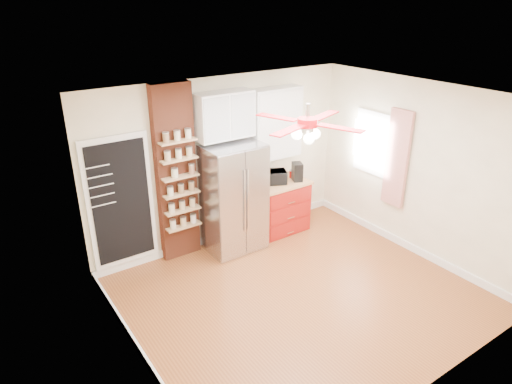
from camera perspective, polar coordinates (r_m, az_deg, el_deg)
floor at (r=6.46m, az=5.46°, el=-12.65°), size 4.50×4.50×0.00m
ceiling at (r=5.34m, az=6.58°, el=11.44°), size 4.50×4.50×0.00m
wall_back at (r=7.29m, az=-4.20°, el=3.77°), size 4.50×0.02×2.70m
wall_front at (r=4.65m, az=22.28°, el=-10.36°), size 4.50×0.02×2.70m
wall_left at (r=4.79m, az=-15.34°, el=-8.23°), size 0.02×4.00×2.70m
wall_right at (r=7.34m, az=19.56°, el=2.58°), size 0.02×4.00×2.70m
chalkboard at (r=6.72m, az=-16.54°, el=-1.24°), size 0.95×0.05×1.95m
brick_pillar at (r=6.86m, az=-9.98°, el=2.18°), size 0.60×0.16×2.70m
fridge at (r=7.15m, az=-2.92°, el=-0.71°), size 0.90×0.70×1.75m
upper_glass_cabinet at (r=6.89m, az=-4.01°, el=9.56°), size 0.90×0.35×0.70m
red_cabinet at (r=7.86m, az=2.97°, el=-1.76°), size 0.94×0.64×0.90m
upper_shelf_unit at (r=7.50m, az=2.40°, el=8.59°), size 0.90×0.30×1.15m
window at (r=7.78m, az=14.42°, el=5.93°), size 0.04×0.75×1.05m
curtain at (r=7.45m, az=17.21°, el=4.01°), size 0.06×0.40×1.55m
ceiling_fan at (r=5.41m, az=6.44°, el=8.58°), size 1.40×1.40×0.44m
toaster_oven at (r=7.58m, az=2.26°, el=1.88°), size 0.47×0.41×0.22m
coffee_maker at (r=7.71m, az=5.18°, el=2.53°), size 0.22×0.25×0.31m
canister_left at (r=7.77m, az=5.22°, el=1.98°), size 0.09×0.09×0.13m
canister_right at (r=7.86m, az=4.54°, el=2.24°), size 0.12×0.12×0.13m
pantry_jar_oats at (r=6.68m, az=-10.14°, el=2.36°), size 0.11×0.11×0.13m
pantry_jar_beans at (r=6.76m, az=-8.05°, el=2.83°), size 0.11×0.11×0.14m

